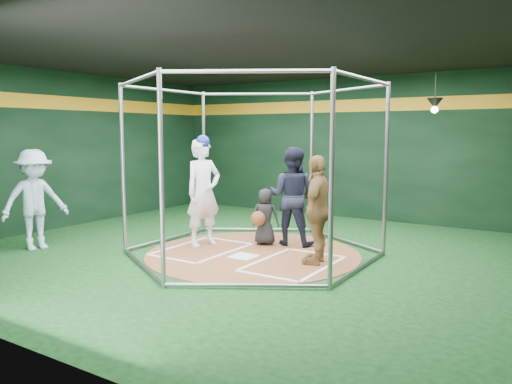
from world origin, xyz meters
The scene contains 12 objects.
room_shell centered at (0.00, 0.01, 1.75)m, with size 10.10×9.10×3.53m.
clay_disc centered at (0.00, 0.00, 0.01)m, with size 3.80×3.80×0.01m, color brown.
home_plate centered at (0.00, -0.30, 0.02)m, with size 0.43×0.43×0.01m, color white.
batter_box_left centered at (-0.95, -0.25, 0.02)m, with size 1.17×1.77×0.01m.
batter_box_right centered at (0.95, -0.25, 0.02)m, with size 1.17×1.77×0.01m.
batting_cage centered at (0.00, 0.00, 1.50)m, with size 4.05×4.67×3.00m.
pendant_lamp_near centered at (2.20, 3.60, 2.74)m, with size 0.34×0.34×0.90m.
batter_figure centered at (-1.15, 0.05, 1.05)m, with size 0.68×0.85×2.09m.
visitor_leopard centered at (1.24, 0.02, 0.90)m, with size 1.04×0.43×1.78m, color tan.
catcher_figure centered at (-0.19, 0.70, 0.55)m, with size 0.61×0.63×1.08m.
umpire centered at (0.24, 1.00, 0.95)m, with size 0.91×0.71×1.87m, color black.
bystander_blue centered at (-3.59, -1.83, 0.92)m, with size 1.19×0.68×1.84m, color #ABC7E2.
Camera 1 is at (4.70, -7.30, 2.16)m, focal length 35.00 mm.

